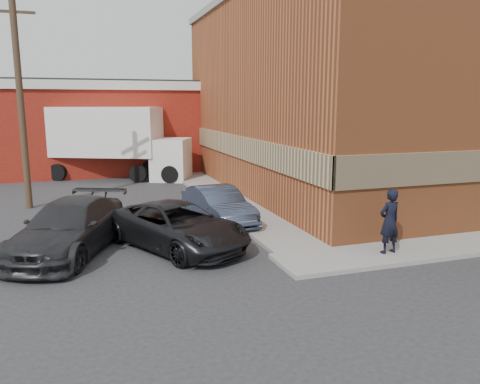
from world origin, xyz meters
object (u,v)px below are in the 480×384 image
object	(u,v)px
brick_building	(369,95)
suv_b	(70,227)
man	(389,221)
sedan	(218,206)
utility_pole	(20,91)
suv_a	(177,226)
box_truck	(117,138)
warehouse	(70,126)

from	to	relation	value
brick_building	suv_b	xyz separation A→B (m)	(-14.24, -6.73, -3.93)
man	sedan	distance (m)	6.18
utility_pole	sedan	bearing A→B (deg)	-36.29
suv_a	suv_b	xyz separation A→B (m)	(-3.01, 0.56, 0.07)
sedan	suv_a	xyz separation A→B (m)	(-1.94, -2.38, 0.01)
brick_building	suv_a	distance (m)	13.98
suv_b	box_truck	world-z (taller)	box_truck
warehouse	man	xyz separation A→B (m)	(8.73, -20.98, -1.78)
brick_building	suv_a	xyz separation A→B (m)	(-11.23, -7.29, -4.00)
brick_building	sedan	world-z (taller)	brick_building
man	box_truck	distance (m)	17.80
warehouse	suv_a	size ratio (longest dim) A/B	3.34
warehouse	suv_b	distance (m)	17.86
warehouse	suv_b	bearing A→B (deg)	-89.18
warehouse	utility_pole	bearing A→B (deg)	-97.77
utility_pole	sedan	xyz separation A→B (m)	(6.70, -4.92, -4.08)
utility_pole	brick_building	bearing A→B (deg)	-0.02
sedan	suv_a	distance (m)	3.07
utility_pole	suv_a	world-z (taller)	utility_pole
brick_building	utility_pole	distance (m)	16.00
utility_pole	man	distance (m)	14.76
utility_pole	man	size ratio (longest dim) A/B	4.93
brick_building	box_truck	distance (m)	13.88
warehouse	utility_pole	world-z (taller)	utility_pole
brick_building	warehouse	distance (m)	18.30
warehouse	sedan	xyz separation A→B (m)	(5.20, -15.92, -2.15)
warehouse	suv_b	size ratio (longest dim) A/B	3.16
box_truck	man	bearing A→B (deg)	-44.75
suv_a	suv_b	distance (m)	3.06
brick_building	man	xyz separation A→B (m)	(-5.77, -9.97, -3.65)
box_truck	sedan	bearing A→B (deg)	-52.23
brick_building	box_truck	bearing A→B (deg)	150.82
brick_building	utility_pole	size ratio (longest dim) A/B	2.03
suv_b	brick_building	bearing A→B (deg)	48.27
sedan	brick_building	bearing A→B (deg)	20.23
sedan	suv_a	bearing A→B (deg)	-136.80
sedan	suv_b	xyz separation A→B (m)	(-4.95, -1.81, 0.08)
suv_a	warehouse	bearing A→B (deg)	72.89
warehouse	suv_a	xyz separation A→B (m)	(3.26, -18.30, -2.13)
man	suv_a	world-z (taller)	man
box_truck	suv_a	bearing A→B (deg)	-62.19
warehouse	box_truck	xyz separation A→B (m)	(2.55, -4.34, -0.48)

